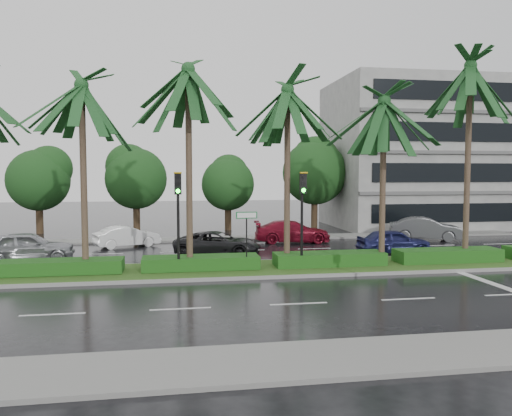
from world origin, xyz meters
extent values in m
plane|color=black|center=(0.00, 0.00, 0.00)|extent=(120.00, 120.00, 0.00)
cube|color=slate|center=(0.00, -10.20, 0.06)|extent=(40.00, 2.40, 0.12)
cube|color=slate|center=(0.00, 12.00, 0.06)|extent=(40.00, 2.00, 0.12)
cube|color=gray|center=(0.00, 1.00, 0.07)|extent=(36.00, 4.00, 0.14)
cube|color=#2B511B|center=(0.00, 1.00, 0.14)|extent=(35.60, 3.70, 0.02)
cube|color=#234E16|center=(-9.00, 1.00, 0.45)|extent=(5.20, 1.40, 0.60)
cube|color=#234E16|center=(-3.00, 1.00, 0.45)|extent=(5.20, 1.40, 0.60)
cube|color=#234E16|center=(3.00, 1.00, 0.45)|extent=(5.20, 1.40, 0.60)
cube|color=#234E16|center=(9.00, 1.00, 0.45)|extent=(5.20, 1.40, 0.60)
cube|color=silver|center=(-12.00, 7.00, 0.01)|extent=(2.00, 0.12, 0.01)
cube|color=silver|center=(-8.00, -5.00, 0.01)|extent=(2.00, 0.12, 0.01)
cube|color=silver|center=(-8.00, 7.00, 0.01)|extent=(2.00, 0.12, 0.01)
cube|color=silver|center=(-4.00, -5.00, 0.01)|extent=(2.00, 0.12, 0.01)
cube|color=silver|center=(-4.00, 7.00, 0.01)|extent=(2.00, 0.12, 0.01)
cube|color=silver|center=(0.00, -5.00, 0.01)|extent=(2.00, 0.12, 0.01)
cube|color=silver|center=(0.00, 7.00, 0.01)|extent=(2.00, 0.12, 0.01)
cube|color=silver|center=(4.00, -5.00, 0.01)|extent=(2.00, 0.12, 0.01)
cube|color=silver|center=(4.00, 7.00, 0.01)|extent=(2.00, 0.12, 0.01)
cube|color=silver|center=(8.00, -5.00, 0.01)|extent=(2.00, 0.12, 0.01)
cube|color=silver|center=(8.00, 7.00, 0.01)|extent=(2.00, 0.12, 0.01)
cube|color=silver|center=(12.00, 7.00, 0.01)|extent=(2.00, 0.12, 0.01)
cube|color=silver|center=(16.00, 7.00, 0.01)|extent=(2.00, 0.12, 0.01)
cube|color=silver|center=(8.50, -3.00, 0.01)|extent=(0.40, 6.00, 0.01)
cylinder|color=#483629|center=(-8.00, 1.10, 4.18)|extent=(0.28, 0.28, 8.06)
cylinder|color=#483629|center=(-8.00, 1.10, 0.37)|extent=(0.40, 0.40, 0.44)
cylinder|color=#483629|center=(-3.50, 0.90, 4.57)|extent=(0.28, 0.28, 8.84)
cylinder|color=#483629|center=(-3.50, 0.90, 0.37)|extent=(0.40, 0.40, 0.44)
cylinder|color=#483629|center=(1.00, 1.20, 4.21)|extent=(0.28, 0.28, 8.12)
cylinder|color=#483629|center=(1.00, 1.20, 0.37)|extent=(0.40, 0.40, 0.44)
cylinder|color=#483629|center=(5.50, 0.80, 3.98)|extent=(0.28, 0.28, 7.66)
cylinder|color=#483629|center=(5.50, 0.80, 0.37)|extent=(0.40, 0.40, 0.44)
cylinder|color=#483629|center=(10.00, 1.10, 4.90)|extent=(0.28, 0.28, 9.49)
cylinder|color=#483629|center=(10.00, 1.10, 0.37)|extent=(0.40, 0.40, 0.44)
cylinder|color=black|center=(-4.00, 0.40, 1.85)|extent=(0.12, 0.12, 3.40)
cube|color=black|center=(-4.00, 0.22, 4.00)|extent=(0.30, 0.18, 0.90)
cube|color=gold|center=(-4.00, 0.10, 4.48)|extent=(0.34, 0.12, 0.06)
cylinder|color=black|center=(-4.00, 0.12, 4.30)|extent=(0.18, 0.04, 0.18)
cylinder|color=black|center=(-4.00, 0.12, 4.00)|extent=(0.18, 0.04, 0.18)
cylinder|color=#0CE519|center=(-4.00, 0.12, 3.70)|extent=(0.18, 0.04, 0.18)
cylinder|color=black|center=(1.50, 0.40, 1.85)|extent=(0.12, 0.12, 3.40)
cube|color=black|center=(1.50, 0.22, 4.00)|extent=(0.30, 0.18, 0.90)
cube|color=gold|center=(1.50, 0.10, 4.48)|extent=(0.34, 0.12, 0.06)
cylinder|color=black|center=(1.50, 0.12, 4.30)|extent=(0.18, 0.04, 0.18)
cylinder|color=black|center=(1.50, 0.12, 4.00)|extent=(0.18, 0.04, 0.18)
cylinder|color=#0CE519|center=(1.50, 0.12, 3.70)|extent=(0.18, 0.04, 0.18)
cylinder|color=black|center=(-1.00, 0.50, 1.45)|extent=(0.06, 0.06, 2.60)
cube|color=#0C5926|center=(-1.00, 0.47, 2.60)|extent=(0.95, 0.04, 0.30)
cube|color=white|center=(-1.00, 0.45, 2.60)|extent=(0.85, 0.01, 0.22)
cylinder|color=#3A251A|center=(-14.00, 17.50, 1.09)|extent=(0.52, 0.52, 2.19)
sphere|color=#1B4219|center=(-14.00, 17.50, 3.94)|extent=(4.50, 4.50, 4.50)
sphere|color=#1B4219|center=(-14.00, 17.80, 4.81)|extent=(3.38, 3.38, 3.38)
cylinder|color=#3A251A|center=(-7.00, 17.50, 1.12)|extent=(0.52, 0.52, 2.25)
sphere|color=#1B4219|center=(-7.00, 17.50, 4.05)|extent=(4.63, 4.63, 4.63)
sphere|color=#1B4219|center=(-7.00, 17.80, 4.95)|extent=(3.47, 3.47, 3.47)
cylinder|color=#3A251A|center=(0.00, 17.50, 1.00)|extent=(0.52, 0.52, 2.00)
sphere|color=#1B4219|center=(0.00, 17.50, 3.60)|extent=(4.11, 4.11, 4.11)
sphere|color=#1B4219|center=(0.00, 17.80, 4.40)|extent=(3.08, 3.08, 3.08)
cylinder|color=#3A251A|center=(7.00, 17.50, 1.25)|extent=(0.52, 0.52, 2.50)
sphere|color=#1B4219|center=(7.00, 17.50, 4.51)|extent=(5.15, 5.15, 5.15)
sphere|color=#1B4219|center=(7.00, 17.80, 5.51)|extent=(3.86, 3.86, 3.86)
cylinder|color=#3A251A|center=(14.00, 17.50, 1.23)|extent=(0.52, 0.52, 2.45)
sphere|color=#1B4219|center=(14.00, 17.50, 4.41)|extent=(5.04, 5.04, 5.04)
sphere|color=#1B4219|center=(14.00, 17.80, 5.39)|extent=(3.78, 3.78, 3.78)
cube|color=gray|center=(17.00, 18.00, 6.00)|extent=(16.00, 10.00, 12.00)
imported|color=#A2A3AA|center=(-11.50, 5.08, 0.77)|extent=(2.59, 4.78, 1.54)
imported|color=white|center=(-7.00, 9.46, 0.64)|extent=(2.77, 4.09, 1.28)
imported|color=black|center=(-1.85, 5.46, 0.65)|extent=(3.39, 5.11, 1.30)
imported|color=maroon|center=(3.33, 9.81, 0.71)|extent=(2.44, 5.03, 1.41)
imported|color=navy|center=(7.83, 4.54, 0.68)|extent=(1.69, 4.05, 1.37)
imported|color=#4F5053|center=(12.33, 9.39, 0.76)|extent=(3.20, 4.91, 1.53)
camera|label=1|loc=(-4.16, -21.30, 4.46)|focal=35.00mm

